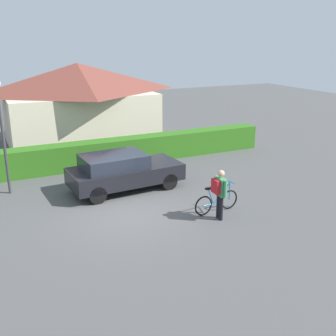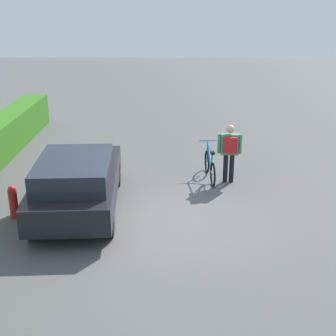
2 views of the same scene
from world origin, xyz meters
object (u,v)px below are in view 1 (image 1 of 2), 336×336
(bicycle, at_px, (217,201))
(fire_hydrant, at_px, (101,170))
(street_lamp, at_px, (1,122))
(parked_car_near, at_px, (123,171))
(person_rider, at_px, (219,190))

(bicycle, distance_m, fire_hydrant, 5.36)
(bicycle, height_order, street_lamp, street_lamp)
(fire_hydrant, bearing_deg, bicycle, -62.11)
(parked_car_near, distance_m, bicycle, 3.93)
(person_rider, relative_size, street_lamp, 0.39)
(parked_car_near, relative_size, fire_hydrant, 5.32)
(fire_hydrant, bearing_deg, street_lamp, 179.19)
(person_rider, distance_m, street_lamp, 8.02)
(bicycle, bearing_deg, parked_car_near, 122.49)
(person_rider, bearing_deg, bicycle, 64.88)
(parked_car_near, distance_m, street_lamp, 4.62)
(street_lamp, height_order, fire_hydrant, street_lamp)
(parked_car_near, distance_m, fire_hydrant, 1.53)
(parked_car_near, relative_size, street_lamp, 1.03)
(person_rider, height_order, fire_hydrant, person_rider)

